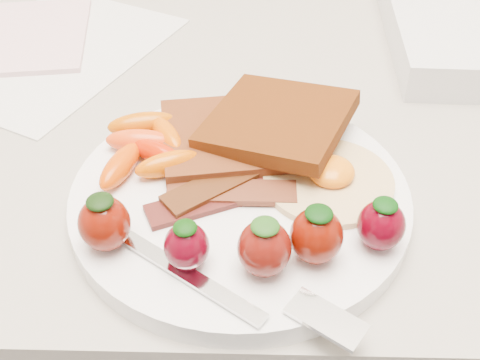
{
  "coord_description": "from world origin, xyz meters",
  "views": [
    {
      "loc": [
        0.0,
        1.18,
        1.24
      ],
      "look_at": [
        -0.0,
        1.54,
        0.93
      ],
      "focal_mm": 45.0,
      "sensor_mm": 36.0,
      "label": 1
    }
  ],
  "objects": [
    {
      "name": "counter",
      "position": [
        0.0,
        1.7,
        0.45
      ],
      "size": [
        2.0,
        0.6,
        0.9
      ],
      "primitive_type": "cube",
      "color": "gray",
      "rests_on": "ground"
    },
    {
      "name": "plate",
      "position": [
        -0.0,
        1.54,
        0.91
      ],
      "size": [
        0.27,
        0.27,
        0.02
      ],
      "primitive_type": "cylinder",
      "color": "white",
      "rests_on": "counter"
    },
    {
      "name": "toast_lower",
      "position": [
        -0.02,
        1.6,
        0.93
      ],
      "size": [
        0.12,
        0.12,
        0.01
      ],
      "primitive_type": "cube",
      "rotation": [
        0.0,
        0.0,
        0.16
      ],
      "color": "#431808",
      "rests_on": "plate"
    },
    {
      "name": "toast_upper",
      "position": [
        0.03,
        1.6,
        0.94
      ],
      "size": [
        0.15,
        0.15,
        0.03
      ],
      "primitive_type": "cube",
      "rotation": [
        0.0,
        -0.1,
        -0.41
      ],
      "color": "black",
      "rests_on": "toast_lower"
    },
    {
      "name": "fried_egg",
      "position": [
        0.07,
        1.55,
        0.92
      ],
      "size": [
        0.13,
        0.13,
        0.02
      ],
      "color": "beige",
      "rests_on": "plate"
    },
    {
      "name": "bacon_strips",
      "position": [
        -0.02,
        1.53,
        0.92
      ],
      "size": [
        0.12,
        0.09,
        0.01
      ],
      "color": "black",
      "rests_on": "plate"
    },
    {
      "name": "baby_carrots",
      "position": [
        -0.08,
        1.58,
        0.93
      ],
      "size": [
        0.09,
        0.11,
        0.02
      ],
      "color": "#E2400F",
      "rests_on": "plate"
    },
    {
      "name": "strawberries",
      "position": [
        0.0,
        1.47,
        0.94
      ],
      "size": [
        0.23,
        0.06,
        0.05
      ],
      "color": "#600E03",
      "rests_on": "plate"
    },
    {
      "name": "fork",
      "position": [
        0.0,
        1.43,
        0.92
      ],
      "size": [
        0.17,
        0.1,
        0.0
      ],
      "color": "silver",
      "rests_on": "plate"
    },
    {
      "name": "paper_sheet",
      "position": [
        -0.22,
        1.78,
        0.9
      ],
      "size": [
        0.3,
        0.33,
        0.0
      ],
      "primitive_type": "cube",
      "rotation": [
        0.0,
        0.0,
        -0.46
      ],
      "color": "silver",
      "rests_on": "counter"
    },
    {
      "name": "notepad",
      "position": [
        -0.25,
        1.81,
        0.91
      ],
      "size": [
        0.14,
        0.19,
        0.01
      ],
      "primitive_type": "cube",
      "rotation": [
        0.0,
        0.0,
        0.14
      ],
      "color": "beige",
      "rests_on": "paper_sheet"
    }
  ]
}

